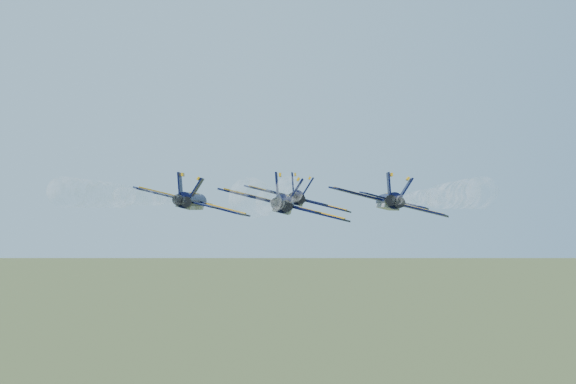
{
  "coord_description": "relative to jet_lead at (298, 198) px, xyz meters",
  "views": [
    {
      "loc": [
        -11.34,
        -102.21,
        96.05
      ],
      "look_at": [
        3.06,
        2.94,
        93.81
      ],
      "focal_mm": 55.0,
      "sensor_mm": 36.0,
      "label": 1
    }
  ],
  "objects": [
    {
      "name": "smoke_trail_lead",
      "position": [
        -6.12,
        -37.23,
        0.04
      ],
      "size": [
        9.5,
        47.91,
        2.16
      ],
      "rotation": [
        0.0,
        0.25,
        -0.16
      ],
      "color": "white"
    },
    {
      "name": "jet_left",
      "position": [
        -14.0,
        -8.38,
        0.0
      ],
      "size": [
        13.93,
        18.71,
        4.99
      ],
      "rotation": [
        0.0,
        0.25,
        -0.16
      ],
      "color": "black"
    },
    {
      "name": "smoke_trail_slot",
      "position": [
        -10.79,
        -58.96,
        0.04
      ],
      "size": [
        9.5,
        47.91,
        2.16
      ],
      "rotation": [
        0.0,
        0.25,
        -0.16
      ],
      "color": "white"
    },
    {
      "name": "smoke_trail_right",
      "position": [
        2.67,
        -50.58,
        0.04
      ],
      "size": [
        9.5,
        47.91,
        2.16
      ],
      "rotation": [
        0.0,
        0.25,
        -0.16
      ],
      "color": "white"
    },
    {
      "name": "jet_slot",
      "position": [
        -4.67,
        -21.72,
        0.0
      ],
      "size": [
        13.93,
        18.71,
        4.99
      ],
      "rotation": [
        0.0,
        0.25,
        -0.16
      ],
      "color": "black"
    },
    {
      "name": "smoke_trail_left",
      "position": [
        -20.13,
        -45.62,
        0.04
      ],
      "size": [
        9.5,
        47.91,
        2.16
      ],
      "rotation": [
        0.0,
        0.25,
        -0.16
      ],
      "color": "white"
    },
    {
      "name": "jet_lead",
      "position": [
        0.0,
        0.0,
        0.0
      ],
      "size": [
        13.93,
        18.71,
        4.99
      ],
      "rotation": [
        0.0,
        0.25,
        -0.16
      ],
      "color": "black"
    },
    {
      "name": "jet_right",
      "position": [
        8.79,
        -13.35,
        0.0
      ],
      "size": [
        13.93,
        18.71,
        4.99
      ],
      "rotation": [
        0.0,
        0.25,
        -0.16
      ],
      "color": "black"
    }
  ]
}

